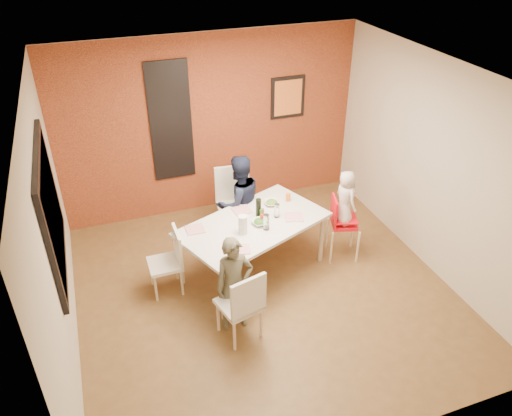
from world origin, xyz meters
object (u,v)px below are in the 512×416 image
object	(u,v)px
chair_left	(170,258)
paper_towel_roll	(243,225)
chair_far	(234,200)
child_near	(234,284)
toddler	(345,198)
chair_near	(243,303)
wine_bottle	(258,208)
dining_table	(253,227)
high_chair	(341,221)
child_far	(239,203)

from	to	relation	value
chair_left	paper_towel_roll	distance (m)	0.98
chair_far	chair_left	distance (m)	1.41
child_near	toddler	world-z (taller)	toddler
chair_near	wine_bottle	size ratio (longest dim) A/B	3.52
chair_far	chair_left	size ratio (longest dim) A/B	1.25
dining_table	wine_bottle	xyz separation A→B (m)	(0.11, 0.10, 0.20)
chair_far	toddler	bearing A→B (deg)	-32.76
chair_far	child_near	world-z (taller)	child_near
chair_far	paper_towel_roll	size ratio (longest dim) A/B	4.38
chair_near	child_near	size ratio (longest dim) A/B	0.78
child_near	wine_bottle	bearing A→B (deg)	56.83
dining_table	chair_far	bearing A→B (deg)	87.90
chair_left	toddler	bearing A→B (deg)	87.76
high_chair	paper_towel_roll	world-z (taller)	paper_towel_roll
child_far	toddler	distance (m)	1.43
child_far	toddler	bearing A→B (deg)	138.45
paper_towel_roll	toddler	bearing A→B (deg)	3.79
dining_table	chair_far	size ratio (longest dim) A/B	1.97
chair_far	high_chair	size ratio (longest dim) A/B	1.16
child_near	paper_towel_roll	world-z (taller)	child_near
dining_table	wine_bottle	bearing A→B (deg)	43.92
dining_table	paper_towel_roll	xyz separation A→B (m)	(-0.19, -0.17, 0.19)
child_far	chair_far	bearing A→B (deg)	-103.40
child_near	paper_towel_roll	bearing A→B (deg)	64.36
child_near	wine_bottle	world-z (taller)	child_near
child_near	chair_near	bearing A→B (deg)	-84.76
chair_far	dining_table	bearing A→B (deg)	-86.16
chair_near	wine_bottle	bearing A→B (deg)	-131.19
child_far	toddler	world-z (taller)	child_far
dining_table	child_near	size ratio (longest dim) A/B	1.76
chair_left	wine_bottle	world-z (taller)	wine_bottle
wine_bottle	paper_towel_roll	distance (m)	0.40
chair_far	wine_bottle	world-z (taller)	chair_far
wine_bottle	chair_left	bearing A→B (deg)	-176.00
chair_near	chair_left	bearing A→B (deg)	-76.73
dining_table	high_chair	world-z (taller)	high_chair
child_near	child_far	bearing A→B (deg)	70.38
high_chair	child_far	xyz separation A→B (m)	(-1.20, 0.70, 0.14)
dining_table	child_far	world-z (taller)	child_far
chair_near	paper_towel_roll	size ratio (longest dim) A/B	3.80
child_near	wine_bottle	xyz separation A→B (m)	(0.63, 0.94, 0.30)
chair_near	child_far	size ratio (longest dim) A/B	0.67
chair_left	dining_table	bearing A→B (deg)	88.89
dining_table	high_chair	xyz separation A→B (m)	(1.22, -0.06, -0.15)
high_chair	dining_table	bearing A→B (deg)	104.37
dining_table	chair_near	distance (m)	1.20
chair_near	toddler	xyz separation A→B (m)	(1.74, 1.00, 0.40)
dining_table	paper_towel_roll	bearing A→B (deg)	-138.69
chair_left	high_chair	distance (m)	2.29
high_chair	toddler	distance (m)	0.37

